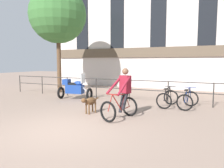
{
  "coord_description": "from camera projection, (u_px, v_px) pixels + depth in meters",
  "views": [
    {
      "loc": [
        3.83,
        -4.76,
        1.91
      ],
      "look_at": [
        0.17,
        2.86,
        1.05
      ],
      "focal_mm": 35.0,
      "sensor_mm": 36.0,
      "label": 1
    }
  ],
  "objects": [
    {
      "name": "parked_motorcycle",
      "position": [
        75.0,
        88.0,
        11.1
      ],
      "size": [
        1.81,
        0.83,
        1.35
      ],
      "rotation": [
        0.0,
        0.0,
        1.69
      ],
      "color": "black",
      "rests_on": "ground_plane"
    },
    {
      "name": "parked_bicycle_mid_left",
      "position": [
        188.0,
        100.0,
        8.93
      ],
      "size": [
        0.78,
        1.18,
        0.86
      ],
      "rotation": [
        0.0,
        0.0,
        3.03
      ],
      "color": "black",
      "rests_on": "ground_plane"
    },
    {
      "name": "cyclist_with_bike",
      "position": [
        122.0,
        96.0,
        7.34
      ],
      "size": [
        0.99,
        1.32,
        1.7
      ],
      "rotation": [
        0.0,
        0.0,
        -0.29
      ],
      "color": "black",
      "rests_on": "ground_plane"
    },
    {
      "name": "canal_railing",
      "position": [
        129.0,
        86.0,
        10.7
      ],
      "size": [
        15.05,
        0.05,
        1.05
      ],
      "color": "#2D2B28",
      "rests_on": "ground_plane"
    },
    {
      "name": "parked_bicycle_near_lamp",
      "position": [
        168.0,
        98.0,
        9.29
      ],
      "size": [
        0.75,
        1.16,
        0.86
      ],
      "rotation": [
        0.0,
        0.0,
        3.06
      ],
      "color": "black",
      "rests_on": "ground_plane"
    },
    {
      "name": "dog",
      "position": [
        90.0,
        102.0,
        8.04
      ],
      "size": [
        0.36,
        0.87,
        0.62
      ],
      "rotation": [
        0.0,
        0.0,
        -0.26
      ],
      "color": "brown",
      "rests_on": "ground_plane"
    },
    {
      "name": "ground_plane",
      "position": [
        62.0,
        130.0,
        6.11
      ],
      "size": [
        60.0,
        60.0,
        0.0
      ],
      "primitive_type": "plane",
      "color": "gray"
    },
    {
      "name": "tree_canalside_left",
      "position": [
        58.0,
        15.0,
        13.39
      ],
      "size": [
        3.49,
        3.49,
        6.54
      ],
      "color": "brown",
      "rests_on": "ground_plane"
    },
    {
      "name": "building_facade",
      "position": [
        159.0,
        26.0,
        15.51
      ],
      "size": [
        18.0,
        0.72,
        8.99
      ],
      "color": "beige",
      "rests_on": "ground_plane"
    }
  ]
}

